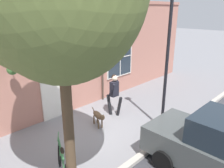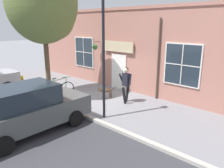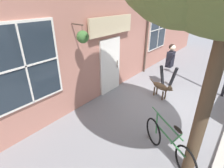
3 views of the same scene
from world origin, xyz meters
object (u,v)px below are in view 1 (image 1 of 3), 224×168
at_px(dog_on_leash, 98,116).
at_px(leaning_bicycle, 63,164).
at_px(pedestrian_walking, 114,91).
at_px(street_lamp, 169,37).

relative_size(dog_on_leash, leaning_bicycle, 0.69).
distance_m(pedestrian_walking, street_lamp, 3.12).
bearing_deg(pedestrian_walking, street_lamp, 13.59).
bearing_deg(street_lamp, pedestrian_walking, -166.41).
xyz_separation_m(pedestrian_walking, street_lamp, (2.03, 0.49, 2.31)).
relative_size(pedestrian_walking, leaning_bicycle, 1.16).
distance_m(leaning_bicycle, street_lamp, 5.09).
relative_size(pedestrian_walking, street_lamp, 0.34).
height_order(dog_on_leash, leaning_bicycle, leaning_bicycle).
xyz_separation_m(leaning_bicycle, street_lamp, (0.51, 4.07, 3.02)).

